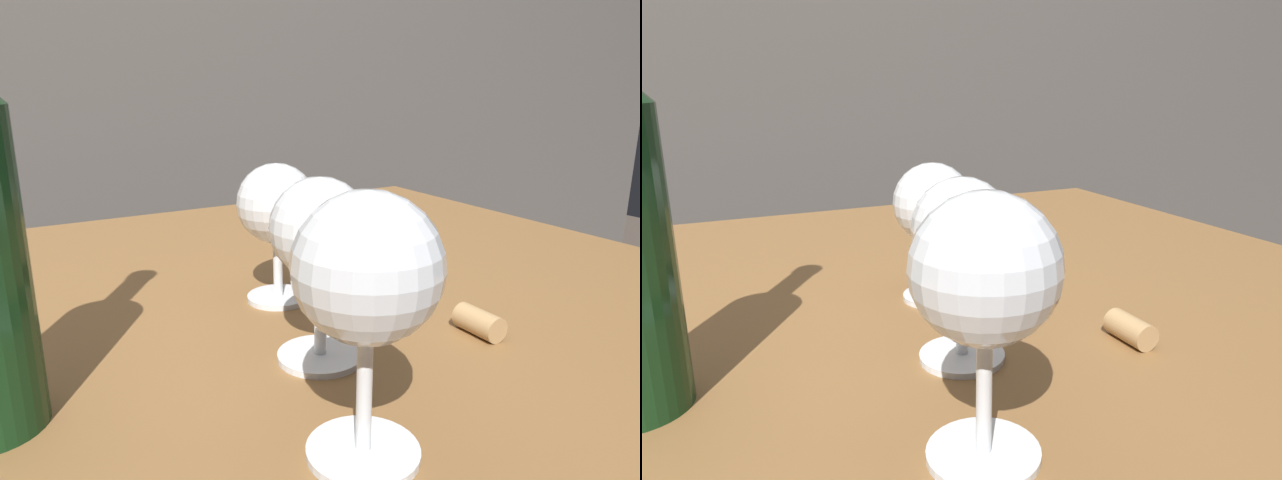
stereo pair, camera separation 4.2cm
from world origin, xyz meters
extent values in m
cube|color=brown|center=(0.00, 0.00, 0.75)|extent=(1.27, 0.79, 0.03)
cylinder|color=brown|center=(0.57, 0.34, 0.37)|extent=(0.06, 0.06, 0.74)
cylinder|color=white|center=(0.09, -0.28, 0.77)|extent=(0.07, 0.07, 0.00)
cylinder|color=white|center=(0.09, -0.28, 0.81)|extent=(0.01, 0.01, 0.08)
sphere|color=white|center=(0.09, -0.28, 0.88)|extent=(0.08, 0.08, 0.08)
ellipsoid|color=gold|center=(0.09, -0.28, 0.87)|extent=(0.07, 0.07, 0.03)
cylinder|color=white|center=(0.13, -0.16, 0.77)|extent=(0.07, 0.07, 0.00)
cylinder|color=white|center=(0.13, -0.16, 0.81)|extent=(0.01, 0.01, 0.07)
sphere|color=white|center=(0.13, -0.16, 0.87)|extent=(0.07, 0.07, 0.07)
ellipsoid|color=maroon|center=(0.13, -0.16, 0.87)|extent=(0.07, 0.07, 0.03)
cylinder|color=white|center=(0.15, -0.04, 0.77)|extent=(0.06, 0.06, 0.00)
cylinder|color=white|center=(0.15, -0.04, 0.80)|extent=(0.01, 0.01, 0.07)
sphere|color=white|center=(0.15, -0.04, 0.86)|extent=(0.08, 0.08, 0.08)
ellipsoid|color=maroon|center=(0.15, -0.04, 0.86)|extent=(0.07, 0.07, 0.03)
cylinder|color=tan|center=(0.26, -0.20, 0.78)|extent=(0.02, 0.04, 0.02)
camera|label=1|loc=(-0.08, -0.51, 0.97)|focal=32.45mm
camera|label=2|loc=(-0.04, -0.53, 0.97)|focal=32.45mm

